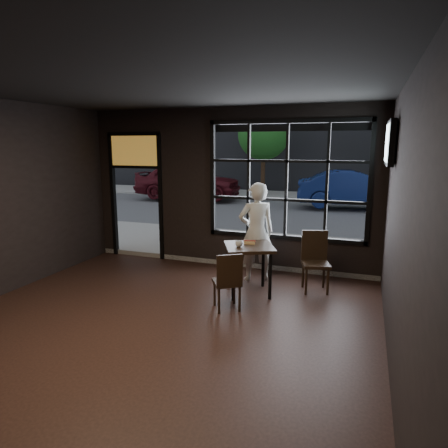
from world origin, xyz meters
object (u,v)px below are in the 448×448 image
at_px(chair_near, 227,280).
at_px(navy_car, 354,189).
at_px(cafe_table, 249,269).
at_px(man, 256,232).

height_order(chair_near, navy_car, navy_car).
bearing_deg(cafe_table, man, 70.66).
bearing_deg(man, chair_near, 57.72).
height_order(cafe_table, man, man).
relative_size(chair_near, man, 0.50).
bearing_deg(chair_near, navy_car, -130.82).
bearing_deg(man, navy_car, -128.43).
relative_size(chair_near, navy_car, 0.21).
relative_size(man, navy_car, 0.42).
distance_m(cafe_table, navy_car, 10.01).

